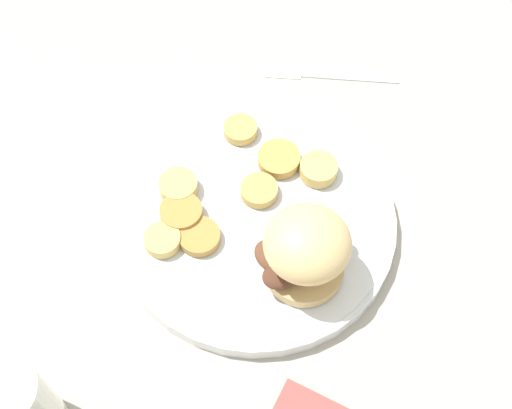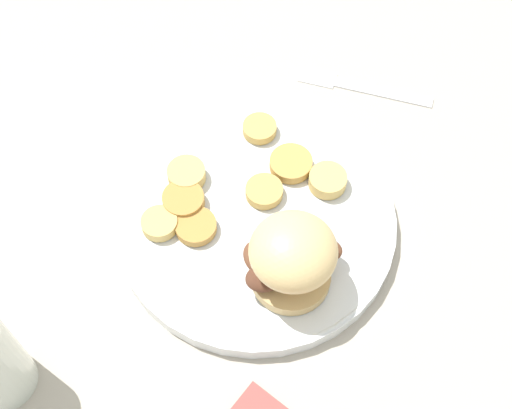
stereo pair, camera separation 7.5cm
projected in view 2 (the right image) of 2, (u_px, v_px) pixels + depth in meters
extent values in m
plane|color=#B2A899|center=(256.00, 226.00, 0.79)|extent=(4.00, 4.00, 0.00)
cylinder|color=white|center=(256.00, 221.00, 0.78)|extent=(0.31, 0.31, 0.02)
torus|color=white|center=(256.00, 218.00, 0.78)|extent=(0.30, 0.30, 0.01)
cylinder|color=tan|center=(291.00, 276.00, 0.73)|extent=(0.08, 0.08, 0.01)
ellipsoid|color=#563323|center=(266.00, 277.00, 0.71)|extent=(0.04, 0.05, 0.02)
ellipsoid|color=#4C281E|center=(285.00, 261.00, 0.72)|extent=(0.03, 0.03, 0.02)
ellipsoid|color=brown|center=(305.00, 242.00, 0.73)|extent=(0.06, 0.06, 0.02)
ellipsoid|color=brown|center=(292.00, 271.00, 0.72)|extent=(0.05, 0.05, 0.01)
ellipsoid|color=brown|center=(259.00, 258.00, 0.72)|extent=(0.04, 0.03, 0.02)
ellipsoid|color=brown|center=(323.00, 249.00, 0.73)|extent=(0.05, 0.05, 0.02)
ellipsoid|color=#E5C17F|center=(293.00, 251.00, 0.68)|extent=(0.09, 0.09, 0.06)
cylinder|color=#DBB766|center=(186.00, 174.00, 0.79)|extent=(0.04, 0.04, 0.02)
cylinder|color=#BC8942|center=(196.00, 226.00, 0.76)|extent=(0.04, 0.04, 0.01)
cylinder|color=tan|center=(264.00, 191.00, 0.78)|extent=(0.04, 0.04, 0.01)
cylinder|color=tan|center=(291.00, 164.00, 0.80)|extent=(0.05, 0.05, 0.01)
cylinder|color=#BC8942|center=(183.00, 200.00, 0.78)|extent=(0.05, 0.05, 0.01)
cylinder|color=tan|center=(260.00, 129.00, 0.83)|extent=(0.04, 0.04, 0.01)
cylinder|color=#DBB766|center=(159.00, 223.00, 0.76)|extent=(0.04, 0.04, 0.01)
cylinder|color=#DBB766|center=(328.00, 180.00, 0.79)|extent=(0.04, 0.04, 0.02)
cube|color=silver|center=(383.00, 92.00, 0.89)|extent=(0.10, 0.09, 0.00)
cube|color=silver|center=(317.00, 77.00, 0.90)|extent=(0.05, 0.05, 0.00)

